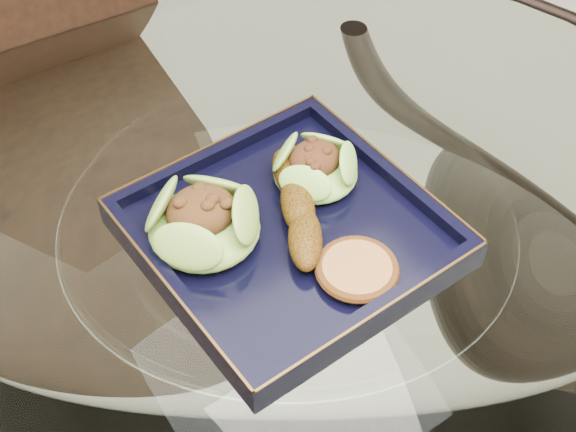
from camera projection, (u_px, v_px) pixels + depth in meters
dining_table at (288, 345)px, 0.91m from camera, size 1.13×1.13×0.77m
dining_chair at (74, 211)px, 1.11m from camera, size 0.44×0.44×0.99m
navy_plate at (288, 237)px, 0.79m from camera, size 0.29×0.29×0.02m
lettuce_wrap_left at (204, 224)px, 0.76m from camera, size 0.14×0.14×0.04m
lettuce_wrap_right at (316, 169)px, 0.82m from camera, size 0.11×0.11×0.03m
roasted_plantain at (298, 206)px, 0.78m from camera, size 0.09×0.16×0.03m
crumb_patty at (357, 270)px, 0.74m from camera, size 0.08×0.08×0.01m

